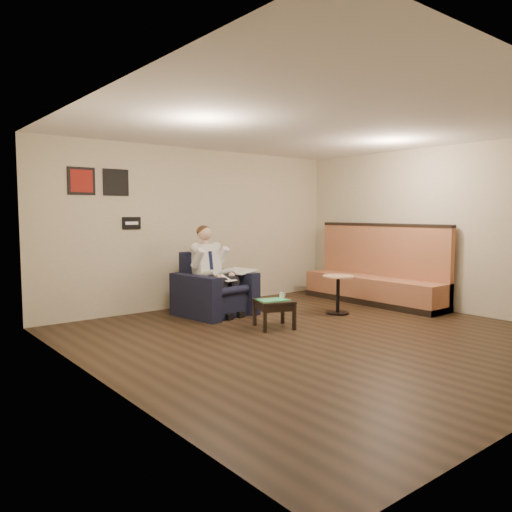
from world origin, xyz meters
TOP-DOWN VIEW (x-y plane):
  - ground at (0.00, 0.00)m, footprint 6.00×6.00m
  - wall_back at (0.00, 3.00)m, footprint 6.00×0.02m
  - wall_left at (-3.00, 0.00)m, footprint 0.02×6.00m
  - wall_right at (3.00, 0.00)m, footprint 0.02×6.00m
  - ceiling at (0.00, 0.00)m, footprint 6.00×6.00m
  - seating_sign at (-1.30, 2.98)m, footprint 0.32×0.02m
  - art_print_left at (-2.10, 2.98)m, footprint 0.42×0.03m
  - art_print_right at (-1.55, 2.98)m, footprint 0.42×0.03m
  - armchair at (-0.28, 2.08)m, footprint 1.18×1.18m
  - seated_man at (-0.26, 1.95)m, footprint 0.79×1.07m
  - lap_papers at (-0.25, 1.84)m, footprint 0.29×0.37m
  - newspaper at (0.16, 2.03)m, footprint 0.54×0.63m
  - side_table at (-0.14, 0.76)m, footprint 0.64×0.64m
  - green_folder at (-0.17, 0.76)m, footprint 0.46×0.37m
  - coffee_mug at (0.05, 0.81)m, footprint 0.10×0.10m
  - smartphone at (-0.05, 0.88)m, footprint 0.14×0.12m
  - banquette at (2.59, 1.13)m, footprint 0.67×2.83m
  - cafe_table at (1.36, 0.88)m, footprint 0.67×0.67m

SIDE VIEW (x-z plane):
  - ground at x=0.00m, z-range 0.00..0.00m
  - side_table at x=-0.14m, z-range 0.00..0.41m
  - cafe_table at x=1.36m, z-range 0.00..0.64m
  - smartphone at x=-0.05m, z-range 0.41..0.42m
  - green_folder at x=-0.17m, z-range 0.41..0.42m
  - coffee_mug at x=0.05m, z-range 0.41..0.50m
  - armchair at x=-0.28m, z-range 0.00..1.02m
  - lap_papers at x=-0.25m, z-range 0.62..0.63m
  - newspaper at x=0.16m, z-range 0.69..0.70m
  - seated_man at x=-0.26m, z-range 0.00..1.40m
  - banquette at x=2.59m, z-range 0.00..1.45m
  - wall_back at x=0.00m, z-range 0.00..2.80m
  - wall_left at x=-3.00m, z-range 0.00..2.80m
  - wall_right at x=3.00m, z-range 0.00..2.80m
  - seating_sign at x=-1.30m, z-range 1.40..1.60m
  - art_print_left at x=-2.10m, z-range 1.94..2.36m
  - art_print_right at x=-1.55m, z-range 1.94..2.36m
  - ceiling at x=0.00m, z-range 2.79..2.81m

